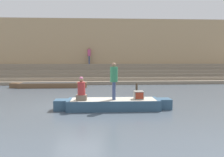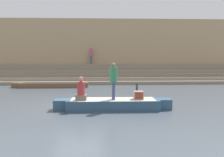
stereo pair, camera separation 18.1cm
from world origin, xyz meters
name	(u,v)px [view 2 (the right image)]	position (x,y,z in m)	size (l,w,h in m)	color
ground_plane	(78,105)	(0.00, 0.00, 0.00)	(120.00, 120.00, 0.00)	#4C5660
ghat_steps	(91,76)	(0.00, 11.37, 0.67)	(36.00, 4.03, 1.86)	gray
back_wall	(92,50)	(0.00, 13.42, 3.37)	(34.20, 1.28, 6.80)	tan
rowboat_main	(113,104)	(1.79, -0.95, 0.27)	(5.66, 1.33, 0.50)	#33516B
person_standing	(113,78)	(1.81, -1.03, 1.53)	(0.36, 0.36, 1.78)	#3D4C75
person_rowing	(81,91)	(0.26, -1.07, 0.95)	(0.51, 0.40, 1.12)	#756656
tv_set	(138,95)	(3.03, -0.98, 0.70)	(0.46, 0.41, 0.39)	#9E998E
moored_boat_shore	(51,85)	(-3.19, 7.30, 0.22)	(6.40, 1.15, 0.41)	brown
mooring_post	(137,92)	(3.25, 0.95, 0.53)	(0.12, 0.12, 1.05)	#473828
person_on_steps	(91,54)	(-0.02, 12.49, 2.89)	(0.35, 0.35, 1.78)	#3D4C75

